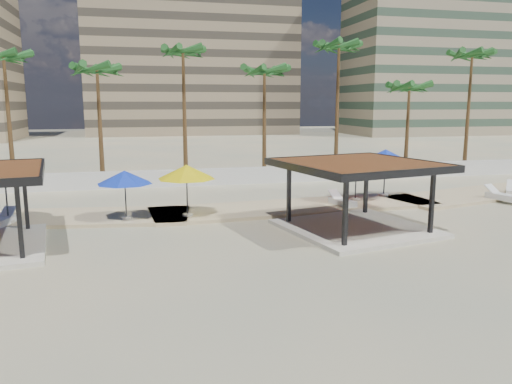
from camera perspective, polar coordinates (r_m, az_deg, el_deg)
ground at (r=20.66m, az=5.52°, el=-6.10°), size 200.00×200.00×0.00m
promenade at (r=28.33m, az=4.35°, el=-1.50°), size 44.45×7.97×0.24m
boundary_wall at (r=35.73m, az=-2.77°, el=1.82°), size 56.00×0.30×1.20m
building_mid at (r=97.69m, az=-7.42°, el=15.05°), size 38.00×16.00×30.40m
building_east at (r=101.42m, az=20.04°, el=16.06°), size 32.00×15.00×36.40m
pavilion_central at (r=23.00m, az=11.51°, el=0.27°), size 7.46×7.46×3.18m
umbrella_a at (r=25.92m, az=-26.83°, el=1.95°), size 4.10×4.10×2.77m
umbrella_b at (r=24.89m, az=-7.95°, el=2.27°), size 3.69×3.69×2.58m
umbrella_c at (r=29.26m, az=11.43°, el=3.67°), size 4.11×4.11×2.78m
umbrella_d at (r=31.07m, az=14.57°, el=4.01°), size 4.02×4.02×2.84m
umbrella_f at (r=24.81m, az=-14.79°, el=1.62°), size 3.24×3.24×2.39m
lounger_a at (r=25.96m, az=-27.13°, el=-3.02°), size 1.12×2.02×0.73m
lounger_b at (r=28.15m, az=9.81°, el=-1.08°), size 1.08×2.03×0.73m
lounger_c at (r=32.61m, az=26.32°, el=-0.44°), size 1.19×2.17×0.78m
lounger_d at (r=34.98m, az=27.22°, el=0.13°), size 1.77×1.97×0.76m
palm_b at (r=38.50m, az=-26.86°, el=13.12°), size 3.00×3.00×9.66m
palm_c at (r=36.99m, az=-17.69°, el=12.69°), size 3.00×3.00×8.85m
palm_d at (r=37.96m, az=-8.34°, el=14.99°), size 3.00×3.00×10.27m
palm_e at (r=38.40m, az=0.98°, el=13.17°), size 3.00×3.00×8.93m
palm_f at (r=40.62m, az=9.45°, el=15.46°), size 3.00×3.00×10.89m
palm_g at (r=42.76m, az=17.12°, el=11.01°), size 3.00×3.00×7.82m
palm_h at (r=46.68m, az=23.46°, el=13.66°), size 3.00×3.00×10.53m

